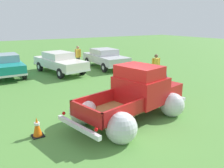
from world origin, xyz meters
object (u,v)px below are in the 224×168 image
at_px(vintage_pickup_truck, 136,97).
at_px(show_car_2, 105,57).
at_px(spectator_0, 78,55).
at_px(lane_cone_0, 160,88).
at_px(show_car_1, 60,62).
at_px(show_car_0, 5,65).
at_px(lane_cone_1, 37,127).
at_px(spectator_1, 156,66).

height_order(vintage_pickup_truck, show_car_2, vintage_pickup_truck).
relative_size(spectator_0, lane_cone_0, 2.67).
distance_m(vintage_pickup_truck, lane_cone_0, 3.09).
bearing_deg(show_car_1, show_car_0, -112.72).
distance_m(show_car_1, lane_cone_1, 9.18).
distance_m(show_car_2, spectator_1, 5.20).
distance_m(show_car_2, lane_cone_1, 11.11).
bearing_deg(spectator_1, spectator_0, 34.08).
bearing_deg(show_car_1, lane_cone_1, -33.37).
bearing_deg(show_car_2, lane_cone_0, -6.79).
xyz_separation_m(vintage_pickup_truck, lane_cone_1, (-3.52, 0.37, -0.45)).
height_order(show_car_2, lane_cone_1, show_car_2).
relative_size(vintage_pickup_truck, show_car_0, 1.17).
height_order(spectator_1, lane_cone_0, spectator_1).
xyz_separation_m(vintage_pickup_truck, show_car_2, (3.78, 8.73, 0.03)).
relative_size(spectator_1, lane_cone_0, 2.56).
relative_size(show_car_1, spectator_0, 2.91).
bearing_deg(show_car_2, show_car_1, -88.45).
relative_size(show_car_1, spectator_1, 3.02).
height_order(vintage_pickup_truck, show_car_1, vintage_pickup_truck).
bearing_deg(show_car_0, lane_cone_1, -1.64).
distance_m(show_car_0, spectator_0, 5.13).
bearing_deg(vintage_pickup_truck, show_car_0, 95.91).
xyz_separation_m(show_car_0, spectator_1, (7.38, -5.99, 0.13)).
relative_size(vintage_pickup_truck, spectator_0, 2.93).
bearing_deg(lane_cone_0, vintage_pickup_truck, -150.56).
distance_m(show_car_0, lane_cone_0, 9.94).
bearing_deg(lane_cone_1, show_car_1, 66.24).
bearing_deg(show_car_2, spectator_1, 6.83).
relative_size(vintage_pickup_truck, lane_cone_1, 7.81).
bearing_deg(lane_cone_1, show_car_2, 48.88).
bearing_deg(vintage_pickup_truck, spectator_1, 27.67).
height_order(vintage_pickup_truck, spectator_0, vintage_pickup_truck).
bearing_deg(show_car_0, spectator_0, 92.20).
bearing_deg(spectator_1, lane_cone_1, 126.32).
bearing_deg(show_car_1, show_car_2, 79.90).
bearing_deg(show_car_1, spectator_1, 28.18).
bearing_deg(vintage_pickup_truck, show_car_1, 76.40).
bearing_deg(vintage_pickup_truck, lane_cone_0, 17.01).
bearing_deg(lane_cone_0, spectator_1, 52.78).
xyz_separation_m(show_car_0, spectator_0, (5.13, 0.15, 0.17)).
xyz_separation_m(show_car_0, show_car_1, (3.34, -0.78, 0.00)).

